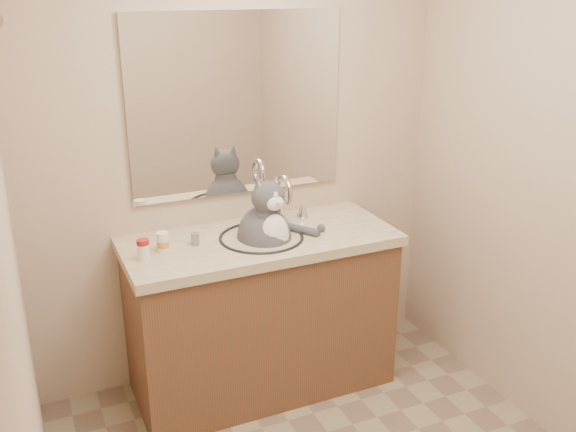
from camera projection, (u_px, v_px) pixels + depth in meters
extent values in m
cube|color=tan|center=(238.00, 153.00, 3.27)|extent=(2.20, 0.01, 2.40)
cube|color=tan|center=(15.00, 300.00, 1.77)|extent=(0.01, 2.50, 2.40)
cube|color=brown|center=(261.00, 317.00, 3.30)|extent=(1.30, 0.55, 0.80)
cube|color=beige|center=(260.00, 241.00, 3.15)|extent=(1.34, 0.59, 0.05)
torus|color=black|center=(261.00, 237.00, 3.12)|extent=(0.42, 0.42, 0.02)
ellipsoid|color=white|center=(262.00, 252.00, 3.15)|extent=(0.40, 0.40, 0.15)
cylinder|color=silver|center=(279.00, 203.00, 3.30)|extent=(0.03, 0.03, 0.18)
torus|color=silver|center=(284.00, 190.00, 3.21)|extent=(0.03, 0.16, 0.16)
cone|color=silver|center=(302.00, 209.00, 3.37)|extent=(0.06, 0.06, 0.08)
cube|color=white|center=(238.00, 105.00, 3.16)|extent=(1.10, 0.02, 0.90)
cube|color=beige|center=(43.00, 342.00, 1.95)|extent=(0.01, 1.20, 1.90)
ellipsoid|color=#49494E|center=(264.00, 241.00, 3.14)|extent=(0.31, 0.33, 0.36)
ellipsoid|color=white|center=(275.00, 237.00, 3.05)|extent=(0.16, 0.10, 0.23)
ellipsoid|color=#49494E|center=(268.00, 197.00, 3.03)|extent=(0.18, 0.17, 0.16)
ellipsoid|color=white|center=(275.00, 203.00, 2.98)|extent=(0.09, 0.05, 0.07)
sphere|color=#D88C8C|center=(278.00, 204.00, 2.96)|extent=(0.02, 0.02, 0.02)
cone|color=#49494E|center=(258.00, 183.00, 2.99)|extent=(0.08, 0.07, 0.08)
cone|color=#49494E|center=(275.00, 180.00, 3.04)|extent=(0.08, 0.07, 0.08)
cylinder|color=#49494E|center=(298.00, 229.00, 3.19)|extent=(0.17, 0.22, 0.04)
cylinder|color=white|center=(144.00, 252.00, 2.87)|extent=(0.06, 0.06, 0.07)
cylinder|color=#AD1312|center=(143.00, 242.00, 2.85)|extent=(0.06, 0.06, 0.02)
cylinder|color=white|center=(163.00, 244.00, 2.95)|extent=(0.06, 0.06, 0.08)
cylinder|color=orange|center=(163.00, 244.00, 2.95)|extent=(0.06, 0.06, 0.03)
cylinder|color=white|center=(162.00, 234.00, 2.94)|extent=(0.06, 0.06, 0.02)
cylinder|color=gray|center=(195.00, 239.00, 3.03)|extent=(0.05, 0.05, 0.06)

